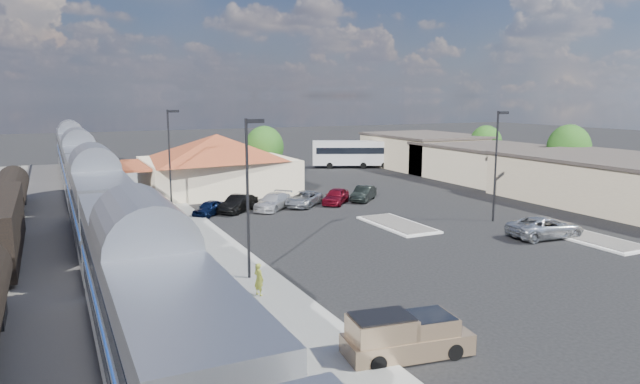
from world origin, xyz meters
name	(u,v)px	position (x,y,z in m)	size (l,w,h in m)	color
ground	(366,236)	(0.00, 0.00, 0.00)	(280.00, 280.00, 0.00)	black
railbed	(50,242)	(-21.00, 8.00, 0.06)	(16.00, 100.00, 0.12)	#4C4944
platform	(185,234)	(-12.00, 6.00, 0.09)	(5.50, 92.00, 0.18)	gray
passenger_train	(97,207)	(-18.00, 4.80, 2.87)	(3.00, 104.00, 5.55)	silver
station_depot	(217,163)	(-4.56, 24.00, 3.13)	(18.35, 12.24, 6.20)	beige
buildings_east	(514,165)	(28.00, 14.28, 2.27)	(14.40, 51.40, 4.80)	#C6B28C
traffic_island_south	(397,224)	(4.00, 2.00, 0.10)	(3.30, 7.50, 0.21)	silver
traffic_island_north	(593,239)	(14.00, -8.00, 0.10)	(3.30, 7.50, 0.21)	silver
lamp_plat_s	(249,186)	(-10.90, -6.00, 5.34)	(1.08, 0.25, 9.00)	black
lamp_plat_n	(170,151)	(-10.90, 16.00, 5.34)	(1.08, 0.25, 9.00)	black
lamp_lot	(497,157)	(12.10, 0.00, 5.34)	(1.08, 0.25, 9.00)	black
tree_east_b	(569,148)	(34.00, 12.00, 4.22)	(4.94, 4.94, 6.96)	#382314
tree_east_c	(486,143)	(34.00, 26.00, 3.76)	(4.41, 4.41, 6.21)	#382314
tree_depot	(264,147)	(3.00, 30.00, 4.02)	(4.71, 4.71, 6.63)	#382314
pickup_truck	(407,336)	(-8.35, -17.66, 0.83)	(5.28, 2.50, 1.76)	tan
suv	(545,227)	(11.51, -5.95, 0.79)	(2.63, 5.70, 1.59)	#ADB1B5
coach_bus	(354,152)	(18.80, 36.00, 2.21)	(11.94, 7.28, 3.83)	white
person_a	(259,279)	(-11.47, -8.94, 1.02)	(0.61, 0.40, 1.68)	gold
person_b	(155,215)	(-13.43, 9.86, 0.96)	(0.76, 0.59, 1.56)	white
parked_car_a	(209,208)	(-8.50, 12.33, 0.64)	(1.51, 3.76, 1.28)	#0B1638
parked_car_b	(238,204)	(-5.83, 12.63, 0.76)	(1.60, 4.59, 1.51)	black
parked_car_c	(273,202)	(-2.63, 12.33, 0.73)	(2.06, 5.06, 1.47)	silver
parked_car_d	(304,199)	(0.57, 12.63, 0.69)	(2.29, 4.98, 1.38)	#93969B
parked_car_e	(336,196)	(3.77, 12.33, 0.76)	(1.79, 4.44, 1.51)	maroon
parked_car_f	(364,194)	(6.97, 12.63, 0.72)	(1.53, 4.39, 1.45)	black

